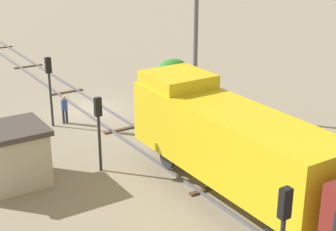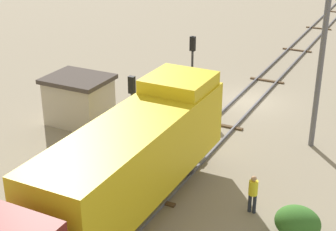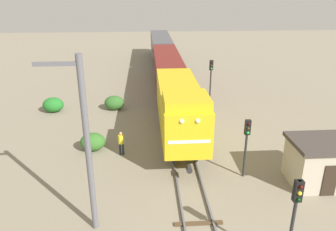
# 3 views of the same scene
# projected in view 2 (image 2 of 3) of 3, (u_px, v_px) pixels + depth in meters

# --- Properties ---
(ground_plane) EXTENTS (153.58, 153.58, 0.00)m
(ground_plane) POSITION_uv_depth(u_px,v_px,m) (247.00, 101.00, 32.59)
(ground_plane) COLOR gray
(railway_track) EXTENTS (2.40, 102.39, 0.16)m
(railway_track) POSITION_uv_depth(u_px,v_px,m) (247.00, 100.00, 32.56)
(railway_track) COLOR #595960
(railway_track) RESTS_ON ground
(locomotive) EXTENTS (2.90, 11.60, 4.60)m
(locomotive) POSITION_uv_depth(u_px,v_px,m) (138.00, 150.00, 20.32)
(locomotive) COLOR gold
(locomotive) RESTS_ON railway_track
(traffic_signal_near) EXTENTS (0.32, 0.34, 4.16)m
(traffic_signal_near) POSITION_uv_depth(u_px,v_px,m) (192.00, 57.00, 31.59)
(traffic_signal_near) COLOR #262628
(traffic_signal_near) RESTS_ON ground
(traffic_signal_mid) EXTENTS (0.32, 0.34, 3.72)m
(traffic_signal_mid) POSITION_uv_depth(u_px,v_px,m) (132.00, 97.00, 26.10)
(traffic_signal_mid) COLOR #262628
(traffic_signal_mid) RESTS_ON ground
(worker_near_track) EXTENTS (0.38, 0.38, 1.70)m
(worker_near_track) POSITION_uv_depth(u_px,v_px,m) (204.00, 87.00, 32.03)
(worker_near_track) COLOR #262B38
(worker_near_track) RESTS_ON ground
(worker_by_signal) EXTENTS (0.38, 0.38, 1.70)m
(worker_by_signal) POSITION_uv_depth(u_px,v_px,m) (253.00, 191.00, 20.87)
(worker_by_signal) COLOR #262B38
(worker_by_signal) RESTS_ON ground
(catenary_mast) EXTENTS (1.94, 0.28, 8.43)m
(catenary_mast) POSITION_uv_depth(u_px,v_px,m) (322.00, 64.00, 25.12)
(catenary_mast) COLOR #595960
(catenary_mast) RESTS_ON ground
(relay_hut) EXTENTS (3.50, 2.90, 2.74)m
(relay_hut) POSITION_uv_depth(u_px,v_px,m) (79.00, 99.00, 29.08)
(relay_hut) COLOR #B2A893
(relay_hut) RESTS_ON ground
(bush_mid) EXTENTS (1.76, 1.44, 1.28)m
(bush_mid) POSITION_uv_depth(u_px,v_px,m) (298.00, 222.00, 19.49)
(bush_mid) COLOR #336726
(bush_mid) RESTS_ON ground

